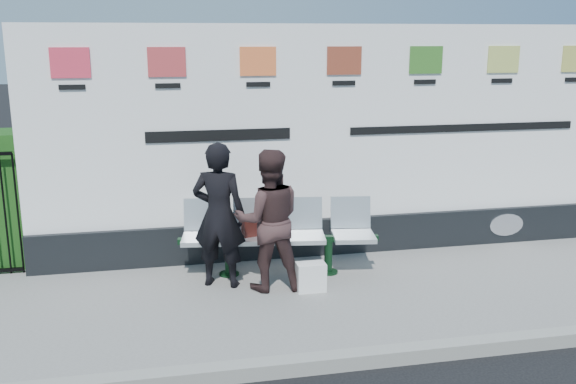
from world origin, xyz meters
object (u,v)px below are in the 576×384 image
object	(u,v)px
billboard	(340,157)
bench	(279,254)
woman_right	(269,220)
woman_left	(219,215)

from	to	relation	value
billboard	bench	xyz separation A→B (m)	(-0.96, -0.68, -1.05)
bench	woman_right	bearing A→B (deg)	-106.69
woman_right	bench	bearing A→B (deg)	-111.92
billboard	woman_left	distance (m)	1.97
billboard	woman_right	distance (m)	1.67
billboard	bench	distance (m)	1.58
bench	billboard	bearing A→B (deg)	43.87
billboard	bench	bearing A→B (deg)	-144.71
billboard	bench	size ratio (longest dim) A/B	3.44
woman_right	billboard	bearing A→B (deg)	-133.23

